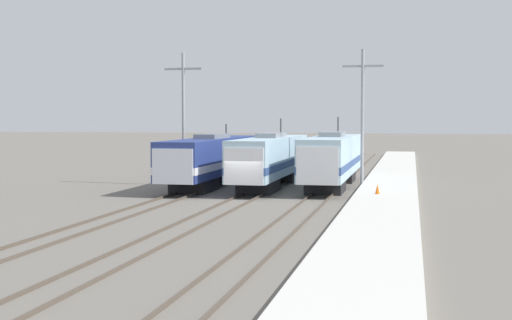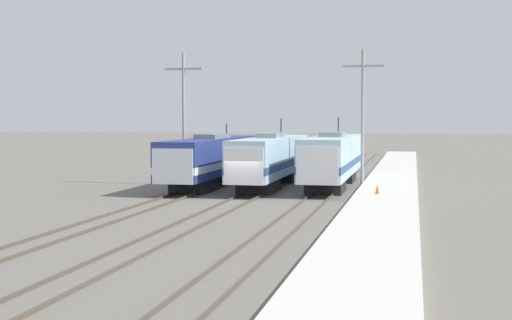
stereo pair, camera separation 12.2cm
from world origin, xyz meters
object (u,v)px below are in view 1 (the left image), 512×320
object	(u,v)px
traffic_cone	(377,189)
locomotive_far_right	(332,159)
catenary_tower_left	(183,114)
locomotive_far_left	(211,159)
locomotive_center	(270,159)
catenary_tower_right	(362,113)

from	to	relation	value
traffic_cone	locomotive_far_right	bearing A→B (deg)	114.92
catenary_tower_left	locomotive_far_right	bearing A→B (deg)	5.02
locomotive_far_left	catenary_tower_left	xyz separation A→B (m)	(-2.19, -0.07, 3.52)
locomotive_far_right	traffic_cone	xyz separation A→B (m)	(3.82, -8.22, -1.42)
locomotive_center	traffic_cone	xyz separation A→B (m)	(8.47, -7.38, -1.38)
locomotive_far_left	catenary_tower_left	distance (m)	4.15
locomotive_center	locomotive_far_right	size ratio (longest dim) A/B	1.03
traffic_cone	locomotive_far_left	bearing A→B (deg)	150.98
locomotive_far_left	locomotive_center	world-z (taller)	locomotive_center
catenary_tower_left	locomotive_far_left	bearing A→B (deg)	1.75
locomotive_far_left	catenary_tower_left	bearing A→B (deg)	-178.25
locomotive_far_right	catenary_tower_left	xyz separation A→B (m)	(-11.50, -1.01, 3.44)
catenary_tower_left	catenary_tower_right	xyz separation A→B (m)	(13.83, 0.00, 0.00)
locomotive_far_right	traffic_cone	world-z (taller)	locomotive_far_right
locomotive_far_right	catenary_tower_left	size ratio (longest dim) A/B	1.74
locomotive_far_left	catenary_tower_right	bearing A→B (deg)	-0.33
traffic_cone	locomotive_center	bearing A→B (deg)	138.94
catenary_tower_left	catenary_tower_right	bearing A→B (deg)	0.00
locomotive_center	locomotive_far_right	world-z (taller)	locomotive_far_right
locomotive_far_right	catenary_tower_right	size ratio (longest dim) A/B	1.74
locomotive_far_left	locomotive_far_right	bearing A→B (deg)	5.79
locomotive_center	catenary_tower_right	xyz separation A→B (m)	(6.99, -0.17, 3.48)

